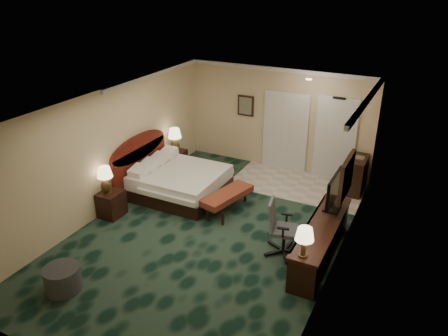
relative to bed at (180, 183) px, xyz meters
The scene contains 25 objects.
floor 1.88m from the bed, 39.48° to the right, with size 5.00×7.50×0.00m, color black.
ceiling 3.03m from the bed, 39.48° to the right, with size 5.00×7.50×0.00m, color white.
wall_back 3.12m from the bed, 60.88° to the left, with size 5.00×0.00×2.70m, color beige.
wall_front 5.24m from the bed, 73.80° to the right, with size 5.00×0.00×2.70m, color beige.
wall_left 1.90m from the bed, 132.16° to the right, with size 0.00×7.50×2.70m, color beige.
wall_right 4.24m from the bed, 16.70° to the right, with size 0.00×7.50×2.70m, color beige.
crown_molding 2.99m from the bed, 39.48° to the right, with size 5.00×7.50×0.10m, color silver, non-canonical shape.
tile_patch 2.91m from the bed, 36.42° to the left, with size 3.20×1.70×0.01m, color #B0A59A.
headboard 1.10m from the bed, 169.91° to the right, with size 0.12×2.00×1.40m, color #430D06, non-canonical shape.
entry_door 3.99m from the bed, 40.43° to the left, with size 1.02×0.06×2.18m, color silver.
closet_doors 3.13m from the bed, 56.39° to the left, with size 1.20×0.06×2.10m, color beige.
wall_art 2.89m from the bed, 78.13° to the left, with size 0.45×0.06×0.55m, color #4F6357.
wall_mirror 4.13m from the bed, ahead, with size 0.05×0.95×0.75m, color white.
bed is the anchor object (origin of this frame).
nightstand_near 1.72m from the bed, 118.64° to the right, with size 0.45×0.52×0.56m, color black.
nightstand_far 1.37m from the bed, 127.05° to the left, with size 0.45×0.52×0.56m, color black.
lamp_near 1.87m from the bed, 118.73° to the right, with size 0.33×0.33×0.61m, color black, non-canonical shape.
lamp_far 1.43m from the bed, 127.13° to the left, with size 0.35×0.35×0.65m, color black, non-canonical shape.
bed_bench 1.35m from the bed, ahead, with size 0.47×1.35×0.46m, color maroon.
ottoman 3.79m from the bed, 89.35° to the right, with size 0.60×0.60×0.43m, color #323134.
desk 3.78m from the bed, 15.13° to the right, with size 0.53×2.48×0.71m, color black.
tv 3.75m from the bed, ahead, with size 0.08×0.94×0.73m, color black.
desk_lamp 4.21m from the bed, 29.65° to the right, with size 0.30×0.30×0.53m, color black, non-canonical shape.
desk_chair 3.21m from the bed, 20.86° to the right, with size 0.63×0.59×1.09m, color #3E3E48, non-canonical shape.
minibar 4.18m from the bed, 28.96° to the left, with size 0.46×0.83×0.88m, color black.
Camera 1 is at (3.65, -6.63, 4.92)m, focal length 35.00 mm.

